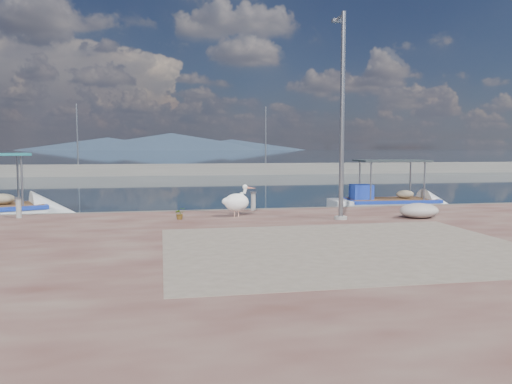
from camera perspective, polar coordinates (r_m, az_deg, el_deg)
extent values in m
plane|color=#162635|center=(15.29, 2.68, -6.11)|extent=(1400.00, 1400.00, 0.00)
cube|color=#502722|center=(9.66, 11.18, -11.34)|extent=(44.00, 22.00, 0.50)
cube|color=gray|center=(12.67, 10.32, -6.20)|extent=(9.00, 7.00, 0.01)
cube|color=gray|center=(54.75, -7.12, 2.57)|extent=(120.00, 2.20, 1.20)
cylinder|color=gray|center=(55.25, -19.75, 5.86)|extent=(0.16, 0.16, 7.00)
cylinder|color=gray|center=(55.79, 1.11, 6.15)|extent=(0.16, 0.16, 7.00)
cone|color=#28384C|center=(667.92, -16.59, 5.31)|extent=(220.00, 220.00, 16.00)
cone|color=#28384C|center=(664.77, -9.68, 5.71)|extent=(280.00, 280.00, 22.00)
cone|color=#28384C|center=(671.14, -2.80, 5.43)|extent=(200.00, 200.00, 14.00)
cube|color=white|center=(24.34, 15.13, -1.91)|extent=(5.92, 2.18, 0.96)
cube|color=#1B38B3|center=(24.29, 15.15, -0.91)|extent=(4.29, 2.16, 0.14)
cube|color=#A9142D|center=(24.35, 15.13, -2.04)|extent=(4.29, 2.14, 0.12)
cube|color=#1B38B3|center=(23.72, 11.94, -0.01)|extent=(0.95, 0.95, 0.70)
cube|color=#262E31|center=(24.18, 15.26, 3.48)|extent=(3.29, 1.96, 0.08)
cylinder|color=tan|center=(17.83, -2.47, -2.39)|extent=(0.04, 0.04, 0.29)
cylinder|color=tan|center=(17.86, -2.01, -2.38)|extent=(0.04, 0.04, 0.29)
ellipsoid|color=white|center=(17.80, -2.25, -1.18)|extent=(0.91, 0.59, 0.63)
cylinder|color=white|center=(17.83, -1.39, -0.15)|extent=(0.21, 0.13, 0.54)
sphere|color=white|center=(17.82, -1.27, 0.59)|extent=(0.18, 0.18, 0.18)
cone|color=#F17C5D|center=(17.87, -0.61, 0.47)|extent=(0.43, 0.12, 0.13)
cylinder|color=gray|center=(17.37, 9.82, 8.43)|extent=(0.16, 0.16, 7.00)
cylinder|color=gray|center=(17.51, 9.65, -2.92)|extent=(0.44, 0.44, 0.10)
cube|color=gray|center=(18.48, 9.24, 18.75)|extent=(0.35, 0.18, 0.12)
cylinder|color=gray|center=(19.62, -0.32, -1.09)|extent=(0.18, 0.18, 0.71)
cylinder|color=gray|center=(19.59, -0.32, -0.06)|extent=(0.24, 0.24, 0.06)
cylinder|color=gray|center=(19.42, -25.48, -1.65)|extent=(0.18, 0.18, 0.71)
cylinder|color=gray|center=(19.38, -25.52, -0.61)|extent=(0.24, 0.24, 0.06)
imported|color=#33722D|center=(17.39, -8.69, -2.44)|extent=(0.45, 0.41, 0.41)
ellipsoid|color=#BAB3AC|center=(18.44, 18.13, -2.03)|extent=(1.40, 1.05, 0.52)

